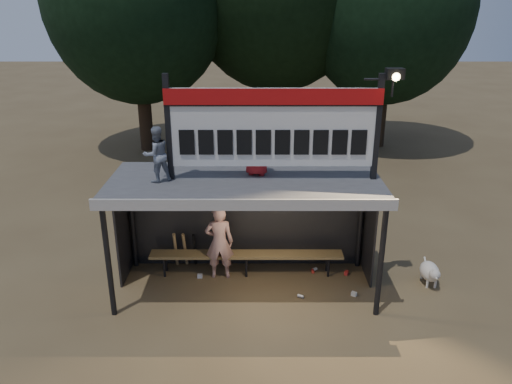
% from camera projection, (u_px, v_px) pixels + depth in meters
% --- Properties ---
extents(ground, '(80.00, 80.00, 0.00)m').
position_uv_depth(ground, '(246.00, 288.00, 9.99)').
color(ground, '#4E3E27').
rests_on(ground, ground).
extents(player, '(0.58, 0.39, 1.58)m').
position_uv_depth(player, '(219.00, 242.00, 10.12)').
color(player, white).
rests_on(player, ground).
extents(child_a, '(0.62, 0.59, 1.01)m').
position_uv_depth(child_a, '(156.00, 154.00, 8.85)').
color(child_a, gray).
rests_on(child_a, dugout_shelter).
extents(child_b, '(0.60, 0.46, 1.10)m').
position_uv_depth(child_b, '(257.00, 146.00, 9.18)').
color(child_b, '#B31B1F').
rests_on(child_b, dugout_shelter).
extents(dugout_shelter, '(5.10, 2.08, 2.32)m').
position_uv_depth(dugout_shelter, '(246.00, 198.00, 9.56)').
color(dugout_shelter, '#414144').
rests_on(dugout_shelter, ground).
extents(scoreboard_assembly, '(4.10, 0.27, 1.99)m').
position_uv_depth(scoreboard_assembly, '(276.00, 125.00, 8.79)').
color(scoreboard_assembly, black).
rests_on(scoreboard_assembly, dugout_shelter).
extents(bench, '(4.00, 0.35, 0.48)m').
position_uv_depth(bench, '(246.00, 255.00, 10.35)').
color(bench, olive).
rests_on(bench, ground).
extents(tree_right, '(6.08, 6.08, 8.72)m').
position_uv_depth(tree_right, '(389.00, 6.00, 17.93)').
color(tree_right, '#2E2114').
rests_on(tree_right, ground).
extents(dog, '(0.36, 0.81, 0.49)m').
position_uv_depth(dog, '(430.00, 272.00, 10.02)').
color(dog, beige).
rests_on(dog, ground).
extents(bats, '(0.47, 0.33, 0.84)m').
position_uv_depth(bats, '(185.00, 249.00, 10.60)').
color(bats, '#A7814E').
rests_on(bats, ground).
extents(litter, '(3.19, 1.15, 0.08)m').
position_uv_depth(litter, '(304.00, 279.00, 10.21)').
color(litter, red).
rests_on(litter, ground).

